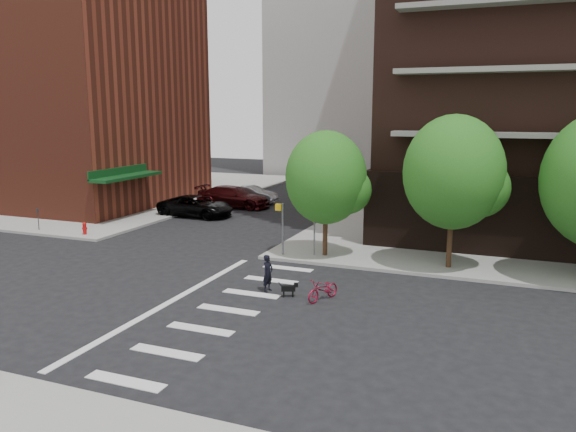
{
  "coord_description": "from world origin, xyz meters",
  "views": [
    {
      "loc": [
        12.37,
        -17.55,
        7.27
      ],
      "look_at": [
        3.0,
        6.0,
        2.5
      ],
      "focal_mm": 35.0,
      "sensor_mm": 36.0,
      "label": 1
    }
  ],
  "objects_px": {
    "scooter": "(323,289)",
    "dog_walker": "(268,273)",
    "fire_hydrant": "(85,228)",
    "parked_car_silver": "(251,194)",
    "parked_car_maroon": "(233,197)",
    "parked_car_black": "(196,206)"
  },
  "relations": [
    {
      "from": "parked_car_silver",
      "to": "dog_walker",
      "type": "xyz_separation_m",
      "value": [
        10.2,
        -19.95,
        0.07
      ]
    },
    {
      "from": "parked_car_black",
      "to": "parked_car_silver",
      "type": "relative_size",
      "value": 1.26
    },
    {
      "from": "dog_walker",
      "to": "parked_car_silver",
      "type": "bearing_deg",
      "value": 38.12
    },
    {
      "from": "fire_hydrant",
      "to": "parked_car_silver",
      "type": "xyz_separation_m",
      "value": [
        3.78,
        14.73,
        0.14
      ]
    },
    {
      "from": "fire_hydrant",
      "to": "parked_car_silver",
      "type": "distance_m",
      "value": 15.21
    },
    {
      "from": "parked_car_black",
      "to": "parked_car_maroon",
      "type": "bearing_deg",
      "value": -9.37
    },
    {
      "from": "scooter",
      "to": "dog_walker",
      "type": "xyz_separation_m",
      "value": [
        -2.46,
        0.25,
        0.32
      ]
    },
    {
      "from": "parked_car_black",
      "to": "parked_car_silver",
      "type": "distance_m",
      "value": 6.85
    },
    {
      "from": "parked_car_silver",
      "to": "scooter",
      "type": "height_order",
      "value": "parked_car_silver"
    },
    {
      "from": "parked_car_black",
      "to": "parked_car_maroon",
      "type": "xyz_separation_m",
      "value": [
        0.7,
        4.3,
        0.08
      ]
    },
    {
      "from": "parked_car_silver",
      "to": "dog_walker",
      "type": "relative_size",
      "value": 2.76
    },
    {
      "from": "scooter",
      "to": "dog_walker",
      "type": "distance_m",
      "value": 2.49
    },
    {
      "from": "dog_walker",
      "to": "parked_car_maroon",
      "type": "bearing_deg",
      "value": 42.14
    },
    {
      "from": "parked_car_silver",
      "to": "scooter",
      "type": "distance_m",
      "value": 23.84
    },
    {
      "from": "fire_hydrant",
      "to": "scooter",
      "type": "xyz_separation_m",
      "value": [
        16.43,
        -5.47,
        -0.11
      ]
    },
    {
      "from": "scooter",
      "to": "dog_walker",
      "type": "height_order",
      "value": "dog_walker"
    },
    {
      "from": "dog_walker",
      "to": "scooter",
      "type": "bearing_deg",
      "value": -84.82
    },
    {
      "from": "parked_car_black",
      "to": "scooter",
      "type": "bearing_deg",
      "value": -134.52
    },
    {
      "from": "parked_car_maroon",
      "to": "scooter",
      "type": "xyz_separation_m",
      "value": [
        13.0,
        -17.73,
        -0.38
      ]
    },
    {
      "from": "parked_car_black",
      "to": "dog_walker",
      "type": "distance_m",
      "value": 17.33
    },
    {
      "from": "fire_hydrant",
      "to": "parked_car_black",
      "type": "bearing_deg",
      "value": 71.08
    },
    {
      "from": "parked_car_silver",
      "to": "parked_car_maroon",
      "type": "bearing_deg",
      "value": 173.14
    }
  ]
}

